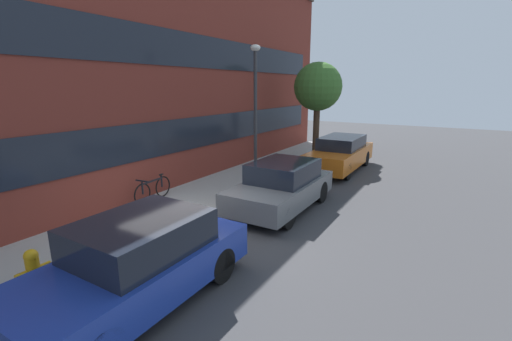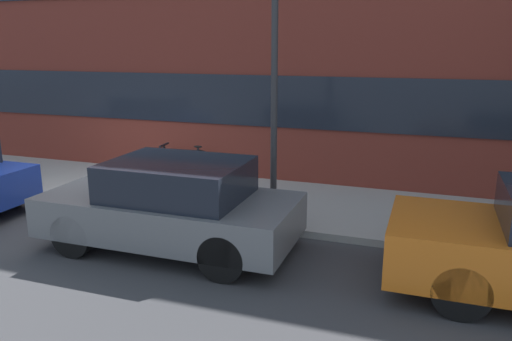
{
  "view_description": "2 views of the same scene",
  "coord_description": "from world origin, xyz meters",
  "px_view_note": "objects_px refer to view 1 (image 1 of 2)",
  "views": [
    {
      "loc": [
        -5.84,
        -5.23,
        3.45
      ],
      "look_at": [
        3.43,
        0.29,
        0.8
      ],
      "focal_mm": 24.0,
      "sensor_mm": 36.0,
      "label": 1
    },
    {
      "loc": [
        6.18,
        -7.37,
        3.03
      ],
      "look_at": [
        3.48,
        0.3,
        0.98
      ],
      "focal_mm": 35.0,
      "sensor_mm": 36.0,
      "label": 2
    }
  ],
  "objects_px": {
    "bicycle": "(153,189)",
    "street_tree": "(318,88)",
    "parked_car_grey": "(282,186)",
    "lamp_post": "(255,102)",
    "parked_car_blue": "(138,263)",
    "parked_car_orange": "(340,153)",
    "fire_hydrant": "(33,270)"
  },
  "relations": [
    {
      "from": "parked_car_grey",
      "to": "bicycle",
      "type": "relative_size",
      "value": 2.52
    },
    {
      "from": "bicycle",
      "to": "street_tree",
      "type": "bearing_deg",
      "value": 162.22
    },
    {
      "from": "bicycle",
      "to": "lamp_post",
      "type": "xyz_separation_m",
      "value": [
        2.77,
        -1.91,
        2.47
      ]
    },
    {
      "from": "parked_car_blue",
      "to": "lamp_post",
      "type": "xyz_separation_m",
      "value": [
        6.27,
        1.54,
        2.25
      ]
    },
    {
      "from": "parked_car_grey",
      "to": "bicycle",
      "type": "distance_m",
      "value": 3.83
    },
    {
      "from": "parked_car_blue",
      "to": "bicycle",
      "type": "distance_m",
      "value": 4.92
    },
    {
      "from": "parked_car_blue",
      "to": "street_tree",
      "type": "bearing_deg",
      "value": -172.41
    },
    {
      "from": "parked_car_orange",
      "to": "lamp_post",
      "type": "height_order",
      "value": "lamp_post"
    },
    {
      "from": "parked_car_orange",
      "to": "lamp_post",
      "type": "xyz_separation_m",
      "value": [
        -4.39,
        1.54,
        2.24
      ]
    },
    {
      "from": "parked_car_blue",
      "to": "street_tree",
      "type": "distance_m",
      "value": 12.29
    },
    {
      "from": "parked_car_grey",
      "to": "bicycle",
      "type": "height_order",
      "value": "parked_car_grey"
    },
    {
      "from": "parked_car_grey",
      "to": "fire_hydrant",
      "type": "height_order",
      "value": "parked_car_grey"
    },
    {
      "from": "parked_car_grey",
      "to": "lamp_post",
      "type": "bearing_deg",
      "value": -125.79
    },
    {
      "from": "fire_hydrant",
      "to": "bicycle",
      "type": "relative_size",
      "value": 0.48
    },
    {
      "from": "parked_car_blue",
      "to": "lamp_post",
      "type": "bearing_deg",
      "value": -166.19
    },
    {
      "from": "parked_car_blue",
      "to": "fire_hydrant",
      "type": "distance_m",
      "value": 1.83
    },
    {
      "from": "lamp_post",
      "to": "parked_car_grey",
      "type": "bearing_deg",
      "value": -125.79
    },
    {
      "from": "parked_car_blue",
      "to": "lamp_post",
      "type": "relative_size",
      "value": 0.85
    },
    {
      "from": "parked_car_orange",
      "to": "bicycle",
      "type": "xyz_separation_m",
      "value": [
        -7.16,
        3.45,
        -0.22
      ]
    },
    {
      "from": "lamp_post",
      "to": "street_tree",
      "type": "bearing_deg",
      "value": 0.42
    },
    {
      "from": "parked_car_orange",
      "to": "bicycle",
      "type": "relative_size",
      "value": 3.0
    },
    {
      "from": "parked_car_grey",
      "to": "parked_car_orange",
      "type": "bearing_deg",
      "value": -180.0
    },
    {
      "from": "parked_car_orange",
      "to": "street_tree",
      "type": "relative_size",
      "value": 1.03
    },
    {
      "from": "parked_car_orange",
      "to": "fire_hydrant",
      "type": "height_order",
      "value": "parked_car_orange"
    },
    {
      "from": "lamp_post",
      "to": "fire_hydrant",
      "type": "bearing_deg",
      "value": 179.23
    },
    {
      "from": "parked_car_orange",
      "to": "street_tree",
      "type": "xyz_separation_m",
      "value": [
        1.22,
        1.58,
        2.69
      ]
    },
    {
      "from": "bicycle",
      "to": "street_tree",
      "type": "height_order",
      "value": "street_tree"
    },
    {
      "from": "parked_car_orange",
      "to": "street_tree",
      "type": "distance_m",
      "value": 3.35
    },
    {
      "from": "parked_car_orange",
      "to": "parked_car_grey",
      "type": "bearing_deg",
      "value": 0.0
    },
    {
      "from": "parked_car_grey",
      "to": "fire_hydrant",
      "type": "xyz_separation_m",
      "value": [
        -5.95,
        1.64,
        -0.2
      ]
    },
    {
      "from": "fire_hydrant",
      "to": "street_tree",
      "type": "height_order",
      "value": "street_tree"
    },
    {
      "from": "parked_car_grey",
      "to": "street_tree",
      "type": "relative_size",
      "value": 0.87
    }
  ]
}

